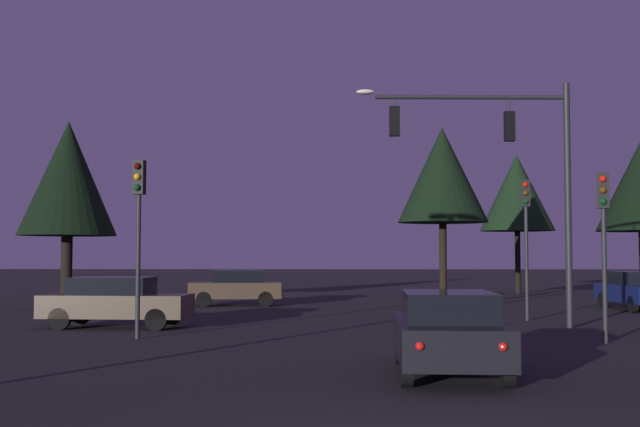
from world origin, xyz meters
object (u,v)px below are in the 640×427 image
object	(u,v)px
car_far_lane	(236,287)
tree_right_cluster	(517,193)
traffic_signal_mast_arm	(509,157)
traffic_light_corner_left	(604,222)
car_crossing_left	(116,301)
tree_center_horizon	(442,175)
traffic_light_median	(139,213)
car_parked_lot	(637,290)
traffic_light_corner_right	(526,221)
car_nearside_lane	(448,331)
tree_behind_sign	(68,179)

from	to	relation	value
car_far_lane	tree_right_cluster	distance (m)	18.57
car_far_lane	traffic_signal_mast_arm	bearing A→B (deg)	-46.81
traffic_signal_mast_arm	car_far_lane	size ratio (longest dim) A/B	1.79
traffic_light_corner_left	car_crossing_left	size ratio (longest dim) A/B	0.94
tree_center_horizon	traffic_light_median	bearing A→B (deg)	-128.61
car_crossing_left	car_parked_lot	xyz separation A→B (m)	(18.58, 8.04, 0.00)
traffic_light_median	tree_center_horizon	distance (m)	15.51
traffic_light_corner_right	car_nearside_lane	bearing A→B (deg)	-109.90
traffic_light_corner_left	traffic_signal_mast_arm	bearing A→B (deg)	110.26
tree_behind_sign	tree_center_horizon	world-z (taller)	tree_behind_sign
traffic_light_corner_right	tree_right_cluster	bearing A→B (deg)	77.99
tree_right_cluster	traffic_signal_mast_arm	bearing A→B (deg)	-103.49
traffic_light_corner_left	tree_behind_sign	xyz separation A→B (m)	(-17.88, 12.68, 2.33)
traffic_light_median	tree_right_cluster	distance (m)	28.54
car_crossing_left	car_parked_lot	distance (m)	20.24
traffic_light_corner_left	tree_center_horizon	size ratio (longest dim) A/B	0.57
traffic_signal_mast_arm	car_nearside_lane	distance (m)	10.65
car_parked_lot	traffic_light_corner_left	bearing A→B (deg)	-113.90
traffic_signal_mast_arm	tree_behind_sign	distance (m)	18.58
traffic_signal_mast_arm	traffic_light_median	bearing A→B (deg)	-162.68
traffic_signal_mast_arm	tree_center_horizon	bearing A→B (deg)	95.40
traffic_signal_mast_arm	tree_behind_sign	xyz separation A→B (m)	(-16.41, 8.71, 0.21)
car_nearside_lane	car_parked_lot	size ratio (longest dim) A/B	0.94
traffic_signal_mast_arm	car_far_lane	world-z (taller)	traffic_signal_mast_arm
traffic_light_corner_left	car_parked_lot	size ratio (longest dim) A/B	0.91
car_nearside_lane	tree_right_cluster	bearing A→B (deg)	74.78
car_crossing_left	car_parked_lot	world-z (taller)	same
car_nearside_lane	car_parked_lot	world-z (taller)	same
traffic_light_corner_right	car_crossing_left	world-z (taller)	traffic_light_corner_right
traffic_signal_mast_arm	traffic_light_corner_left	distance (m)	4.73
traffic_light_corner_right	tree_center_horizon	xyz separation A→B (m)	(-1.97, 6.05, 2.16)
traffic_light_corner_right	traffic_light_median	world-z (taller)	traffic_light_corner_right
traffic_light_corner_right	car_crossing_left	distance (m)	13.54
car_crossing_left	car_parked_lot	bearing A→B (deg)	23.41
car_parked_lot	tree_center_horizon	bearing A→B (deg)	173.45
traffic_signal_mast_arm	traffic_light_median	distance (m)	11.06
traffic_light_corner_left	car_nearside_lane	world-z (taller)	traffic_light_corner_left
traffic_light_corner_right	tree_center_horizon	distance (m)	6.72
car_far_lane	car_parked_lot	xyz separation A→B (m)	(16.26, -2.28, 0.00)
car_parked_lot	car_nearside_lane	bearing A→B (deg)	-120.06
traffic_light_corner_left	traffic_light_corner_right	bearing A→B (deg)	92.81
traffic_signal_mast_arm	traffic_light_corner_left	size ratio (longest dim) A/B	1.74
traffic_signal_mast_arm	tree_right_cluster	distance (m)	21.28
traffic_light_median	car_nearside_lane	xyz separation A→B (m)	(7.24, -5.95, -2.50)
traffic_light_corner_right	traffic_light_median	distance (m)	12.99
traffic_signal_mast_arm	car_far_lane	xyz separation A→B (m)	(-9.55, 10.17, -4.35)
traffic_light_corner_left	car_nearside_lane	distance (m)	7.33
traffic_light_median	tree_behind_sign	world-z (taller)	tree_behind_sign
tree_center_horizon	traffic_light_corner_left	bearing A→B (deg)	-79.79
car_parked_lot	tree_center_horizon	xyz separation A→B (m)	(-7.55, 0.87, 4.67)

